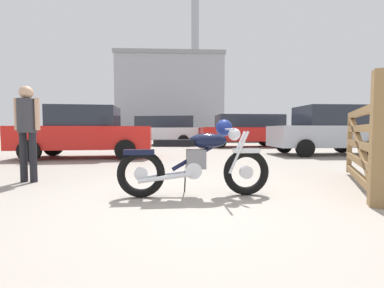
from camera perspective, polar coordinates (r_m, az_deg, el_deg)
The scene contains 10 objects.
ground_plane at distance 3.34m, azimuth -0.53°, elevation -12.61°, with size 80.00×80.00×0.00m, color gray.
vintage_motorcycle at distance 3.53m, azimuth 1.41°, elevation -3.60°, with size 2.08×0.73×1.07m.
timber_gate at distance 4.61m, azimuth 33.86°, elevation 0.09°, with size 1.13×2.38×1.60m.
bystander at distance 5.26m, azimuth -32.74°, elevation 3.86°, with size 0.46×0.30×1.66m.
dark_sedan_left at distance 9.10m, azimuth -22.45°, elevation 2.42°, with size 4.41×2.41×1.67m.
pale_sedan_back at distance 14.35m, azimuth 11.81°, elevation 3.16°, with size 4.88×2.40×1.74m.
white_estate_far at distance 15.77m, azimuth -6.33°, elevation 3.19°, with size 4.88×2.39×1.74m.
silver_sedan_mid at distance 10.71m, azimuth 27.93°, elevation 2.79°, with size 4.03×2.10×1.78m.
red_hatchback_near at distance 20.22m, azimuth 10.45°, elevation 2.83°, with size 4.34×2.21×1.67m.
industrial_building at distance 38.26m, azimuth -4.59°, elevation 10.27°, with size 14.96×10.98×24.64m.
Camera 1 is at (0.09, -3.21, 0.90)m, focal length 24.03 mm.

